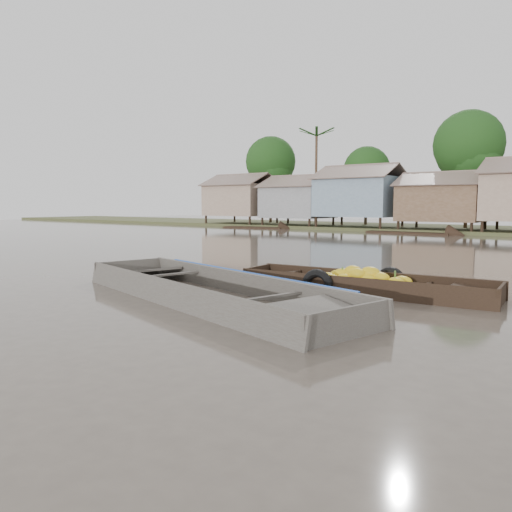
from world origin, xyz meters
The scene contains 3 objects.
ground centered at (0.00, 0.00, 0.00)m, with size 120.00×120.00×0.00m, color #4D443B.
banana_boat centered at (2.30, 2.35, 0.19)m, with size 6.31×1.96×0.87m.
viewer_boat centered at (0.09, -0.64, 0.08)m, with size 8.72×4.28×0.68m.
Camera 1 is at (7.51, -8.80, 2.15)m, focal length 35.00 mm.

